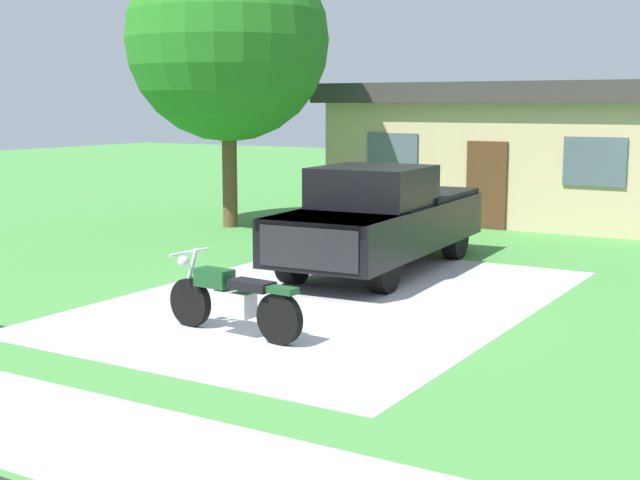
% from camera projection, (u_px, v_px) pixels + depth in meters
% --- Properties ---
extents(ground_plane, '(80.00, 80.00, 0.00)m').
position_uv_depth(ground_plane, '(333.00, 300.00, 13.54)').
color(ground_plane, '#468C3F').
extents(driveway_pad, '(5.88, 8.52, 0.01)m').
position_uv_depth(driveway_pad, '(333.00, 299.00, 13.54)').
color(driveway_pad, '#B1B1B1').
rests_on(driveway_pad, ground).
extents(sidewalk_strip, '(36.00, 1.80, 0.01)m').
position_uv_depth(sidewalk_strip, '(19.00, 417.00, 8.46)').
color(sidewalk_strip, '#B9B9B4').
rests_on(sidewalk_strip, ground).
extents(motorcycle, '(2.21, 0.70, 1.09)m').
position_uv_depth(motorcycle, '(232.00, 299.00, 11.42)').
color(motorcycle, black).
rests_on(motorcycle, ground).
extents(pickup_truck, '(2.36, 5.74, 1.90)m').
position_uv_depth(pickup_truck, '(383.00, 217.00, 15.88)').
color(pickup_truck, black).
rests_on(pickup_truck, ground).
extents(shade_tree, '(4.82, 4.82, 6.90)m').
position_uv_depth(shade_tree, '(228.00, 40.00, 20.86)').
color(shade_tree, brown).
rests_on(shade_tree, ground).
extents(neighbor_house, '(9.60, 5.60, 3.50)m').
position_uv_depth(neighbor_house, '(521.00, 150.00, 23.05)').
color(neighbor_house, tan).
rests_on(neighbor_house, ground).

